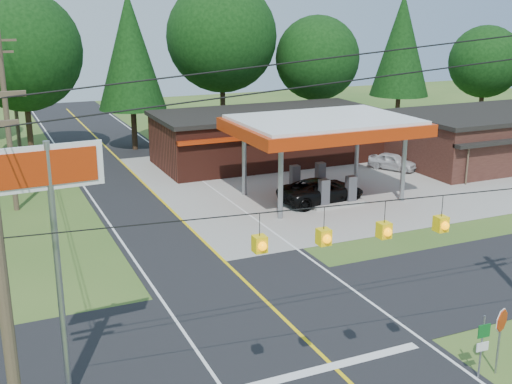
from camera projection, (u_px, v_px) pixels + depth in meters
name	position (u px, v px, depth m)	size (l,w,h in m)	color
ground	(283.00, 319.00, 23.75)	(120.00, 120.00, 0.00)	#35591F
main_highway	(283.00, 319.00, 23.75)	(8.00, 120.00, 0.02)	black
cross_road	(283.00, 318.00, 23.75)	(70.00, 7.00, 0.02)	black
lane_center_yellow	(283.00, 318.00, 23.75)	(0.15, 110.00, 0.00)	yellow
gas_canopy	(324.00, 128.00, 37.48)	(10.60, 7.40, 4.88)	gray
convenience_store	(267.00, 136.00, 47.28)	(16.40, 7.55, 3.80)	#4C1E15
utility_pole_near_left	(2.00, 285.00, 14.21)	(1.80, 0.30, 10.00)	#473828
utility_pole_far_left	(7.00, 119.00, 34.97)	(1.80, 0.30, 10.00)	#473828
utility_pole_north	(14.00, 90.00, 50.59)	(0.30, 0.30, 9.50)	#473828
overhead_beacons	(355.00, 207.00, 16.36)	(17.04, 2.04, 1.03)	black
treeline_backdrop	(137.00, 62.00, 43.04)	(70.27, 51.59, 13.30)	#332316
suv_car	(321.00, 191.00, 37.55)	(5.17, 5.17, 1.44)	black
sedan_car	(393.00, 162.00, 45.13)	(3.45, 3.45, 1.17)	silver
big_stop_sign	(53.00, 210.00, 17.23)	(2.89, 0.27, 7.77)	gray
octagonal_stop_sign	(501.00, 326.00, 19.77)	(0.73, 0.35, 2.24)	gray
route_sign_post	(483.00, 342.00, 19.60)	(0.44, 0.10, 2.14)	gray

